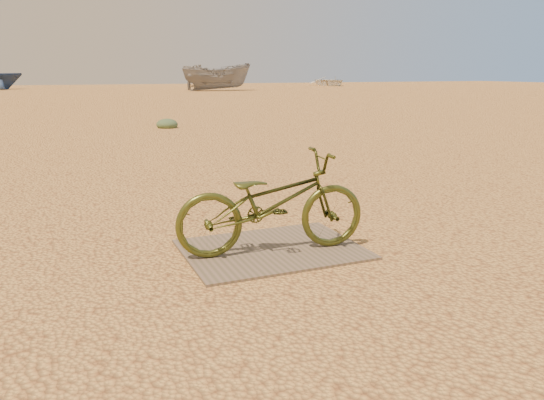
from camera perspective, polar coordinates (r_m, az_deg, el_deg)
name	(u,v)px	position (r m, az deg, el deg)	size (l,w,h in m)	color
ground	(279,255)	(4.50, 0.76, -5.96)	(120.00, 120.00, 0.00)	#E6B05B
plywood_board	(272,249)	(4.61, 0.00, -5.33)	(1.50, 1.13, 0.02)	#715D4D
bicycle	(272,203)	(4.41, -0.01, -0.29)	(0.56, 1.61, 0.85)	#424A1A
boat_mid_right	(217,77)	(42.41, -5.93, 13.03)	(2.04, 5.41, 2.10)	gray
boat_far_right	(330,81)	(56.63, 6.27, 12.61)	(3.28, 4.59, 0.95)	silver
kale_b	(167,128)	(14.87, -11.21, 7.63)	(0.58, 0.58, 0.32)	#55734A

